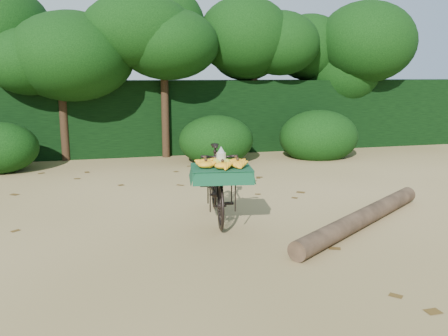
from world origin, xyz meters
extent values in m
plane|color=tan|center=(0.00, 0.00, 0.00)|extent=(80.00, 80.00, 0.00)
imported|color=black|center=(0.52, 0.17, 0.50)|extent=(0.72, 1.73, 1.01)
cube|color=black|center=(0.43, -0.43, 0.83)|extent=(0.42, 0.49, 0.03)
cube|color=#13482C|center=(0.43, -0.43, 0.84)|extent=(0.81, 0.71, 0.01)
ellipsoid|color=#9C9D26|center=(0.50, -0.44, 0.89)|extent=(0.10, 0.08, 0.11)
ellipsoid|color=#9C9D26|center=(0.46, -0.37, 0.89)|extent=(0.10, 0.08, 0.11)
ellipsoid|color=#9C9D26|center=(0.37, -0.38, 0.89)|extent=(0.10, 0.08, 0.11)
ellipsoid|color=#9C9D26|center=(0.36, -0.45, 0.89)|extent=(0.10, 0.08, 0.11)
ellipsoid|color=#9C9D26|center=(0.44, -0.49, 0.89)|extent=(0.10, 0.08, 0.11)
cylinder|color=#EAE5C6|center=(0.43, -0.42, 0.94)|extent=(0.12, 0.12, 0.15)
cylinder|color=brown|center=(2.28, -0.63, 0.12)|extent=(2.78, 2.02, 0.23)
cube|color=black|center=(0.00, 6.30, 0.90)|extent=(26.00, 1.80, 1.80)
camera|label=1|loc=(-0.96, -5.93, 1.96)|focal=38.00mm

